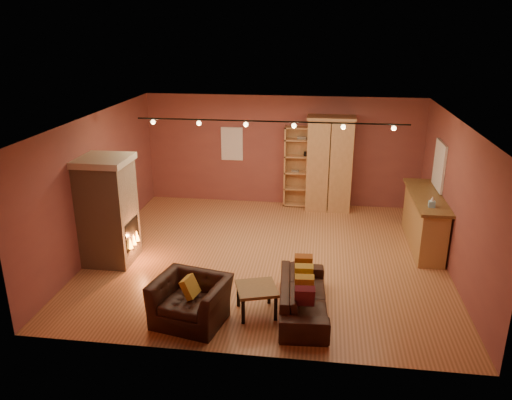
# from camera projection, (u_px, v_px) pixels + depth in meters

# --- Properties ---
(floor) EXTENTS (7.00, 7.00, 0.00)m
(floor) POSITION_uv_depth(u_px,v_px,m) (267.00, 256.00, 10.16)
(floor) COLOR #A5653A
(floor) RESTS_ON ground
(ceiling) EXTENTS (7.00, 7.00, 0.00)m
(ceiling) POSITION_uv_depth(u_px,v_px,m) (269.00, 119.00, 9.23)
(ceiling) COLOR brown
(ceiling) RESTS_ON back_wall
(back_wall) EXTENTS (7.00, 0.02, 2.80)m
(back_wall) POSITION_uv_depth(u_px,v_px,m) (282.00, 151.00, 12.73)
(back_wall) COLOR brown
(back_wall) RESTS_ON floor
(left_wall) EXTENTS (0.02, 6.50, 2.80)m
(left_wall) POSITION_uv_depth(u_px,v_px,m) (97.00, 183.00, 10.14)
(left_wall) COLOR brown
(left_wall) RESTS_ON floor
(right_wall) EXTENTS (0.02, 6.50, 2.80)m
(right_wall) POSITION_uv_depth(u_px,v_px,m) (455.00, 199.00, 9.25)
(right_wall) COLOR brown
(right_wall) RESTS_ON floor
(fireplace) EXTENTS (1.01, 0.98, 2.12)m
(fireplace) POSITION_uv_depth(u_px,v_px,m) (108.00, 210.00, 9.64)
(fireplace) COLOR tan
(fireplace) RESTS_ON floor
(back_window) EXTENTS (0.56, 0.04, 0.86)m
(back_window) POSITION_uv_depth(u_px,v_px,m) (232.00, 144.00, 12.83)
(back_window) COLOR white
(back_window) RESTS_ON back_wall
(bookcase) EXTENTS (0.85, 0.33, 2.07)m
(bookcase) POSITION_uv_depth(u_px,v_px,m) (301.00, 166.00, 12.68)
(bookcase) COLOR tan
(bookcase) RESTS_ON floor
(armoire) EXTENTS (1.17, 0.66, 2.37)m
(armoire) POSITION_uv_depth(u_px,v_px,m) (329.00, 164.00, 12.37)
(armoire) COLOR tan
(armoire) RESTS_ON floor
(bar_counter) EXTENTS (0.63, 2.36, 1.13)m
(bar_counter) POSITION_uv_depth(u_px,v_px,m) (424.00, 220.00, 10.47)
(bar_counter) COLOR tan
(bar_counter) RESTS_ON floor
(tissue_box) EXTENTS (0.14, 0.14, 0.23)m
(tissue_box) POSITION_uv_depth(u_px,v_px,m) (432.00, 203.00, 9.58)
(tissue_box) COLOR #85BDD6
(tissue_box) RESTS_ON bar_counter
(right_window) EXTENTS (0.05, 0.90, 1.00)m
(right_window) POSITION_uv_depth(u_px,v_px,m) (439.00, 166.00, 10.48)
(right_window) COLOR white
(right_window) RESTS_ON right_wall
(loveseat) EXTENTS (0.68, 1.96, 0.79)m
(loveseat) POSITION_uv_depth(u_px,v_px,m) (304.00, 290.00, 8.07)
(loveseat) COLOR black
(loveseat) RESTS_ON floor
(armchair) EXTENTS (1.23, 0.94, 0.97)m
(armchair) POSITION_uv_depth(u_px,v_px,m) (190.00, 294.00, 7.79)
(armchair) COLOR black
(armchair) RESTS_ON floor
(coffee_table) EXTENTS (0.79, 0.79, 0.47)m
(coffee_table) POSITION_uv_depth(u_px,v_px,m) (257.00, 291.00, 8.03)
(coffee_table) COLOR brown
(coffee_table) RESTS_ON floor
(track_rail) EXTENTS (5.20, 0.09, 0.13)m
(track_rail) POSITION_uv_depth(u_px,v_px,m) (270.00, 123.00, 9.46)
(track_rail) COLOR black
(track_rail) RESTS_ON ceiling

